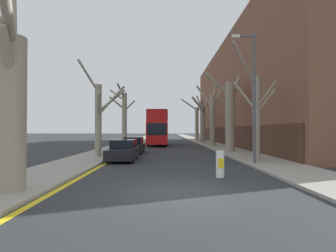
% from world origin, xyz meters
% --- Properties ---
extents(ground_plane, '(300.00, 300.00, 0.00)m').
position_xyz_m(ground_plane, '(0.00, 0.00, 0.00)').
color(ground_plane, '#2B2D30').
extents(sidewalk_left, '(3.22, 120.00, 0.12)m').
position_xyz_m(sidewalk_left, '(-5.97, 50.00, 0.06)').
color(sidewalk_left, gray).
rests_on(sidewalk_left, ground).
extents(sidewalk_right, '(3.22, 120.00, 0.12)m').
position_xyz_m(sidewalk_right, '(5.97, 50.00, 0.06)').
color(sidewalk_right, gray).
rests_on(sidewalk_right, ground).
extents(building_facade_right, '(10.08, 45.67, 14.40)m').
position_xyz_m(building_facade_right, '(12.57, 28.59, 7.19)').
color(building_facade_right, brown).
rests_on(building_facade_right, ground).
extents(kerb_line_stripe, '(0.24, 120.00, 0.01)m').
position_xyz_m(kerb_line_stripe, '(-4.18, 50.00, 0.00)').
color(kerb_line_stripe, yellow).
rests_on(kerb_line_stripe, ground).
extents(street_tree_left_0, '(3.40, 3.31, 7.36)m').
position_xyz_m(street_tree_left_0, '(-5.51, -0.33, 3.22)').
color(street_tree_left_0, gray).
rests_on(street_tree_left_0, ground).
extents(street_tree_left_1, '(3.36, 2.14, 7.17)m').
position_xyz_m(street_tree_left_1, '(-5.42, 10.89, 3.12)').
color(street_tree_left_1, gray).
rests_on(street_tree_left_1, ground).
extents(street_tree_left_2, '(2.95, 3.89, 7.50)m').
position_xyz_m(street_tree_left_2, '(-5.42, 22.56, 3.69)').
color(street_tree_left_2, gray).
rests_on(street_tree_left_2, ground).
extents(street_tree_right_0, '(3.69, 3.25, 7.27)m').
position_xyz_m(street_tree_right_0, '(5.43, 8.11, 3.20)').
color(street_tree_right_0, gray).
rests_on(street_tree_right_0, ground).
extents(street_tree_right_1, '(4.01, 2.87, 7.61)m').
position_xyz_m(street_tree_right_1, '(5.63, 15.81, 3.73)').
color(street_tree_right_1, gray).
rests_on(street_tree_right_1, ground).
extents(street_tree_right_2, '(3.37, 2.76, 8.09)m').
position_xyz_m(street_tree_right_2, '(5.42, 23.99, 3.73)').
color(street_tree_right_2, gray).
rests_on(street_tree_right_2, ground).
extents(street_tree_right_3, '(2.46, 4.98, 7.84)m').
position_xyz_m(street_tree_right_3, '(5.35, 32.48, 3.60)').
color(street_tree_right_3, gray).
rests_on(street_tree_right_3, ground).
extents(street_tree_right_4, '(6.23, 3.03, 7.89)m').
position_xyz_m(street_tree_right_4, '(5.44, 40.09, 3.73)').
color(street_tree_right_4, gray).
rests_on(street_tree_right_4, ground).
extents(double_decker_bus, '(2.62, 10.10, 4.60)m').
position_xyz_m(double_decker_bus, '(-1.48, 27.16, 2.60)').
color(double_decker_bus, red).
rests_on(double_decker_bus, ground).
extents(parked_car_0, '(1.77, 4.39, 1.42)m').
position_xyz_m(parked_car_0, '(-3.32, 9.27, 0.67)').
color(parked_car_0, black).
rests_on(parked_car_0, ground).
extents(parked_car_1, '(1.72, 4.59, 1.45)m').
position_xyz_m(parked_car_1, '(-3.32, 14.96, 0.68)').
color(parked_car_1, black).
rests_on(parked_car_1, ground).
extents(lamp_post, '(1.40, 0.20, 7.81)m').
position_xyz_m(lamp_post, '(4.74, 6.65, 4.36)').
color(lamp_post, '#4C4F54').
rests_on(lamp_post, ground).
extents(traffic_bollard, '(0.36, 0.37, 1.17)m').
position_xyz_m(traffic_bollard, '(1.97, 2.74, 0.59)').
color(traffic_bollard, white).
rests_on(traffic_bollard, ground).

